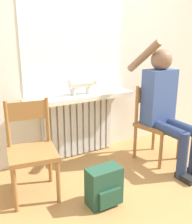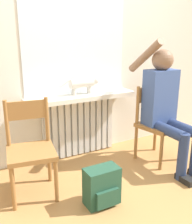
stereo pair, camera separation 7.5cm
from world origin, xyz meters
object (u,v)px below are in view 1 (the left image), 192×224
(chair_right, at_px, (155,122))
(backpack, at_px, (104,187))
(person, at_px, (165,103))
(cat, at_px, (84,83))
(chair_left, at_px, (32,149))

(chair_right, bearing_deg, backpack, -166.07)
(person, height_order, cat, person)
(cat, bearing_deg, chair_right, -34.38)
(backpack, bearing_deg, person, 19.11)
(chair_left, bearing_deg, person, 4.76)
(chair_left, height_order, chair_right, same)
(cat, distance_m, backpack, 1.18)
(chair_left, height_order, cat, cat)
(chair_right, bearing_deg, cat, 134.28)
(chair_right, relative_size, cat, 1.77)
(chair_right, xyz_separation_m, person, (0.01, -0.12, 0.25))
(chair_right, bearing_deg, chair_left, 168.65)
(chair_left, relative_size, chair_right, 1.00)
(chair_left, xyz_separation_m, cat, (0.75, 0.45, 0.43))
(chair_left, height_order, person, person)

